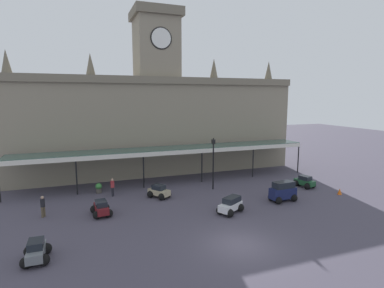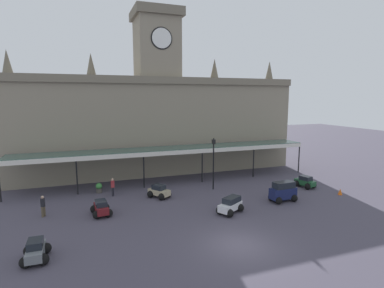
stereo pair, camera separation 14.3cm
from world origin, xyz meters
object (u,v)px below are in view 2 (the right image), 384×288
object	(u,v)px
car_beige_sedan	(159,192)
car_green_sedan	(305,182)
car_grey_sedan	(36,252)
pedestrian_crossing_forecourt	(43,205)
car_white_estate	(230,206)
planter_by_canopy	(99,188)
car_navy_van	(283,192)
traffic_cone	(340,192)
car_maroon_sedan	(101,209)
victorian_lamppost	(213,158)
pedestrian_near_entrance	(113,186)

from	to	relation	value
car_beige_sedan	car_green_sedan	size ratio (longest dim) A/B	1.02
car_grey_sedan	pedestrian_crossing_forecourt	world-z (taller)	pedestrian_crossing_forecourt
car_white_estate	pedestrian_crossing_forecourt	size ratio (longest dim) A/B	1.46
car_beige_sedan	planter_by_canopy	size ratio (longest dim) A/B	2.34
car_white_estate	car_navy_van	world-z (taller)	car_navy_van
car_beige_sedan	planter_by_canopy	distance (m)	6.13
pedestrian_crossing_forecourt	traffic_cone	xyz separation A→B (m)	(25.81, -3.55, -0.62)
car_beige_sedan	car_maroon_sedan	bearing A→B (deg)	-153.68
victorian_lamppost	car_maroon_sedan	bearing A→B (deg)	-163.29
traffic_cone	planter_by_canopy	size ratio (longest dim) A/B	0.60
pedestrian_crossing_forecourt	traffic_cone	size ratio (longest dim) A/B	2.89
car_grey_sedan	planter_by_canopy	size ratio (longest dim) A/B	2.14
car_maroon_sedan	victorian_lamppost	bearing A→B (deg)	16.71
car_maroon_sedan	car_grey_sedan	size ratio (longest dim) A/B	1.04
car_navy_van	car_green_sedan	world-z (taller)	car_navy_van
car_grey_sedan	victorian_lamppost	distance (m)	17.67
traffic_cone	planter_by_canopy	world-z (taller)	planter_by_canopy
car_beige_sedan	pedestrian_crossing_forecourt	bearing A→B (deg)	-171.30
car_white_estate	planter_by_canopy	xyz separation A→B (m)	(-9.54, 9.01, -0.07)
pedestrian_crossing_forecourt	pedestrian_near_entrance	xyz separation A→B (m)	(5.55, 3.41, 0.00)
car_beige_sedan	planter_by_canopy	bearing A→B (deg)	146.48
car_beige_sedan	car_grey_sedan	distance (m)	12.46
car_maroon_sedan	traffic_cone	world-z (taller)	car_maroon_sedan
car_grey_sedan	victorian_lamppost	bearing A→B (deg)	31.39
car_navy_van	car_maroon_sedan	bearing A→B (deg)	172.17
car_maroon_sedan	traffic_cone	bearing A→B (deg)	-6.31
car_white_estate	car_grey_sedan	xyz separation A→B (m)	(-13.62, -2.78, -0.06)
pedestrian_crossing_forecourt	victorian_lamppost	xyz separation A→B (m)	(15.21, 2.14, 2.29)
car_maroon_sedan	planter_by_canopy	bearing A→B (deg)	88.35
pedestrian_near_entrance	victorian_lamppost	size ratio (longest dim) A/B	0.32
car_beige_sedan	car_green_sedan	distance (m)	14.95
car_white_estate	victorian_lamppost	bearing A→B (deg)	78.51
car_beige_sedan	car_white_estate	bearing A→B (deg)	-51.81
pedestrian_crossing_forecourt	car_beige_sedan	bearing A→B (deg)	8.70
car_beige_sedan	car_green_sedan	bearing A→B (deg)	-7.24
planter_by_canopy	car_maroon_sedan	bearing A→B (deg)	-91.65
car_navy_van	car_grey_sedan	xyz separation A→B (m)	(-19.25, -3.68, -0.30)
car_maroon_sedan	car_green_sedan	size ratio (longest dim) A/B	0.97
car_green_sedan	victorian_lamppost	xyz separation A→B (m)	(-9.12, 2.57, 2.69)
traffic_cone	car_maroon_sedan	bearing A→B (deg)	173.69
car_white_estate	car_navy_van	size ratio (longest dim) A/B	0.99
car_beige_sedan	car_navy_van	world-z (taller)	car_navy_van
car_navy_van	pedestrian_near_entrance	size ratio (longest dim) A/B	1.47
pedestrian_crossing_forecourt	planter_by_canopy	distance (m)	6.55
car_navy_van	traffic_cone	size ratio (longest dim) A/B	4.25
victorian_lamppost	planter_by_canopy	xyz separation A→B (m)	(-10.82, 2.70, -2.71)
car_white_estate	traffic_cone	distance (m)	11.90
car_green_sedan	victorian_lamppost	size ratio (longest dim) A/B	0.43
car_beige_sedan	pedestrian_crossing_forecourt	world-z (taller)	pedestrian_crossing_forecourt
car_navy_van	pedestrian_crossing_forecourt	bearing A→B (deg)	170.51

